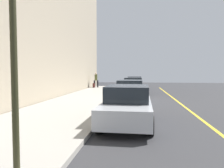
{
  "coord_description": "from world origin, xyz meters",
  "views": [
    {
      "loc": [
        14.55,
        0.53,
        2.04
      ],
      "look_at": [
        -1.65,
        -1.55,
        1.13
      ],
      "focal_mm": 33.95,
      "sensor_mm": 36.0,
      "label": 1
    }
  ],
  "objects_px": {
    "parked_car_navy": "(135,83)",
    "rolling_suitcase": "(94,85)",
    "parked_car_silver": "(127,105)",
    "traffic_light_pole": "(12,14)",
    "pedestrian_olive_coat": "(96,79)",
    "parked_car_white": "(130,91)",
    "parked_car_black": "(133,86)"
  },
  "relations": [
    {
      "from": "parked_car_silver",
      "to": "traffic_light_pole",
      "type": "xyz_separation_m",
      "value": [
        4.62,
        -1.8,
        2.32
      ]
    },
    {
      "from": "pedestrian_olive_coat",
      "to": "rolling_suitcase",
      "type": "bearing_deg",
      "value": -22.18
    },
    {
      "from": "parked_car_navy",
      "to": "pedestrian_olive_coat",
      "type": "xyz_separation_m",
      "value": [
        -0.17,
        -4.8,
        0.38
      ]
    },
    {
      "from": "parked_car_white",
      "to": "parked_car_navy",
      "type": "bearing_deg",
      "value": 179.72
    },
    {
      "from": "parked_car_black",
      "to": "parked_car_white",
      "type": "height_order",
      "value": "same"
    },
    {
      "from": "parked_car_silver",
      "to": "pedestrian_olive_coat",
      "type": "distance_m",
      "value": 18.4
    },
    {
      "from": "traffic_light_pole",
      "to": "parked_car_black",
      "type": "bearing_deg",
      "value": 174.25
    },
    {
      "from": "parked_car_black",
      "to": "parked_car_silver",
      "type": "height_order",
      "value": "same"
    },
    {
      "from": "parked_car_black",
      "to": "parked_car_navy",
      "type": "bearing_deg",
      "value": 179.73
    },
    {
      "from": "parked_car_white",
      "to": "traffic_light_pole",
      "type": "relative_size",
      "value": 1.01
    },
    {
      "from": "pedestrian_olive_coat",
      "to": "rolling_suitcase",
      "type": "relative_size",
      "value": 2.05
    },
    {
      "from": "parked_car_white",
      "to": "traffic_light_pole",
      "type": "height_order",
      "value": "traffic_light_pole"
    },
    {
      "from": "parked_car_navy",
      "to": "traffic_light_pole",
      "type": "bearing_deg",
      "value": -4.39
    },
    {
      "from": "parked_car_white",
      "to": "rolling_suitcase",
      "type": "height_order",
      "value": "parked_car_white"
    },
    {
      "from": "parked_car_white",
      "to": "rolling_suitcase",
      "type": "relative_size",
      "value": 4.86
    },
    {
      "from": "parked_car_black",
      "to": "traffic_light_pole",
      "type": "height_order",
      "value": "traffic_light_pole"
    },
    {
      "from": "traffic_light_pole",
      "to": "rolling_suitcase",
      "type": "relative_size",
      "value": 4.81
    },
    {
      "from": "parked_car_navy",
      "to": "rolling_suitcase",
      "type": "height_order",
      "value": "parked_car_navy"
    },
    {
      "from": "parked_car_navy",
      "to": "parked_car_black",
      "type": "xyz_separation_m",
      "value": [
        5.52,
        -0.03,
        0.0
      ]
    },
    {
      "from": "parked_car_silver",
      "to": "pedestrian_olive_coat",
      "type": "relative_size",
      "value": 2.3
    },
    {
      "from": "traffic_light_pole",
      "to": "rolling_suitcase",
      "type": "height_order",
      "value": "traffic_light_pole"
    },
    {
      "from": "parked_car_silver",
      "to": "traffic_light_pole",
      "type": "bearing_deg",
      "value": -21.25
    },
    {
      "from": "parked_car_white",
      "to": "traffic_light_pole",
      "type": "bearing_deg",
      "value": -8.91
    },
    {
      "from": "parked_car_navy",
      "to": "pedestrian_olive_coat",
      "type": "relative_size",
      "value": 2.3
    },
    {
      "from": "parked_car_navy",
      "to": "parked_car_black",
      "type": "height_order",
      "value": "same"
    },
    {
      "from": "parked_car_white",
      "to": "pedestrian_olive_coat",
      "type": "bearing_deg",
      "value": -158.19
    },
    {
      "from": "pedestrian_olive_coat",
      "to": "rolling_suitcase",
      "type": "height_order",
      "value": "pedestrian_olive_coat"
    },
    {
      "from": "parked_car_silver",
      "to": "traffic_light_pole",
      "type": "relative_size",
      "value": 0.98
    },
    {
      "from": "parked_car_black",
      "to": "traffic_light_pole",
      "type": "distance_m",
      "value": 16.9
    },
    {
      "from": "parked_car_white",
      "to": "parked_car_black",
      "type": "bearing_deg",
      "value": 179.71
    },
    {
      "from": "parked_car_navy",
      "to": "rolling_suitcase",
      "type": "relative_size",
      "value": 4.72
    },
    {
      "from": "parked_car_black",
      "to": "parked_car_silver",
      "type": "bearing_deg",
      "value": 0.57
    }
  ]
}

